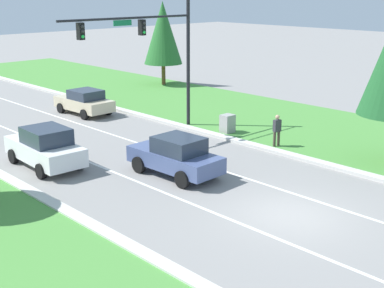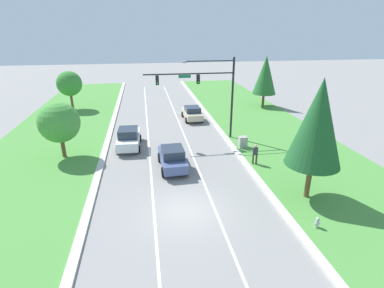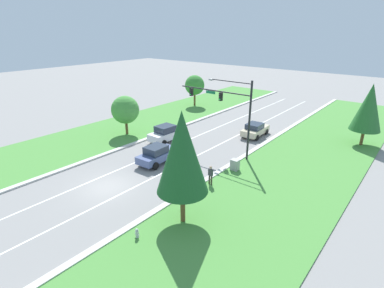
% 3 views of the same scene
% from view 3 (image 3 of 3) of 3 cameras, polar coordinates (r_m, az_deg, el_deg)
% --- Properties ---
extents(ground_plane, '(160.00, 160.00, 0.00)m').
position_cam_3_polar(ground_plane, '(25.47, -15.93, -7.83)').
color(ground_plane, gray).
extents(curb_strip_right, '(0.50, 90.00, 0.15)m').
position_cam_3_polar(curb_strip_right, '(21.59, -6.88, -12.52)').
color(curb_strip_right, beige).
rests_on(curb_strip_right, ground_plane).
extents(curb_strip_left, '(0.50, 90.00, 0.15)m').
position_cam_3_polar(curb_strip_left, '(29.85, -22.34, -4.07)').
color(curb_strip_left, beige).
rests_on(curb_strip_left, ground_plane).
extents(grass_verge_right, '(10.00, 90.00, 0.08)m').
position_cam_3_polar(grass_verge_right, '(18.88, 4.99, -18.22)').
color(grass_verge_right, '#4C8E3D').
rests_on(grass_verge_right, ground_plane).
extents(grass_verge_left, '(10.00, 90.00, 0.08)m').
position_cam_3_polar(grass_verge_left, '(34.30, -26.70, -1.60)').
color(grass_verge_left, '#4C8E3D').
rests_on(grass_verge_left, ground_plane).
extents(lane_stripe_inner_left, '(0.14, 81.00, 0.01)m').
position_cam_3_polar(lane_stripe_inner_left, '(26.82, -18.20, -6.55)').
color(lane_stripe_inner_left, white).
rests_on(lane_stripe_inner_left, ground_plane).
extents(lane_stripe_inner_right, '(0.14, 81.00, 0.01)m').
position_cam_3_polar(lane_stripe_inner_right, '(24.17, -13.39, -9.22)').
color(lane_stripe_inner_right, white).
rests_on(lane_stripe_inner_right, ground_plane).
extents(traffic_signal_mast, '(8.26, 0.41, 7.68)m').
position_cam_3_polar(traffic_signal_mast, '(29.24, 6.87, 7.48)').
color(traffic_signal_mast, black).
rests_on(traffic_signal_mast, ground_plane).
extents(white_sedan, '(2.17, 4.55, 1.84)m').
position_cam_3_polar(white_sedan, '(34.03, -4.84, 2.07)').
color(white_sedan, white).
rests_on(white_sedan, ground_plane).
extents(slate_blue_sedan, '(2.11, 4.39, 1.74)m').
position_cam_3_polar(slate_blue_sedan, '(28.54, -6.58, -1.93)').
color(slate_blue_sedan, '#475684').
rests_on(slate_blue_sedan, ground_plane).
extents(champagne_sedan, '(2.15, 4.27, 1.58)m').
position_cam_3_polar(champagne_sedan, '(36.27, 11.92, 2.72)').
color(champagne_sedan, beige).
rests_on(champagne_sedan, ground_plane).
extents(utility_cabinet, '(0.70, 0.60, 1.08)m').
position_cam_3_polar(utility_cabinet, '(27.17, 8.16, -4.00)').
color(utility_cabinet, '#9E9E99').
rests_on(utility_cabinet, ground_plane).
extents(pedestrian, '(0.42, 0.30, 1.69)m').
position_cam_3_polar(pedestrian, '(24.41, 3.55, -5.81)').
color(pedestrian, '#42382D').
rests_on(pedestrian, ground_plane).
extents(fire_hydrant, '(0.34, 0.20, 0.70)m').
position_cam_3_polar(fire_hydrant, '(19.27, -10.42, -16.45)').
color(fire_hydrant, '#B7B7BC').
rests_on(fire_hydrant, ground_plane).
extents(conifer_near_right_tree, '(3.28, 3.28, 7.60)m').
position_cam_3_polar(conifer_near_right_tree, '(18.11, -1.90, -1.70)').
color(conifer_near_right_tree, brown).
rests_on(conifer_near_right_tree, ground_plane).
extents(oak_near_left_tree, '(3.17, 3.17, 5.00)m').
position_cam_3_polar(oak_near_left_tree, '(49.36, 0.51, 11.13)').
color(oak_near_left_tree, brown).
rests_on(oak_near_left_tree, ground_plane).
extents(conifer_far_right_tree, '(3.11, 3.11, 6.77)m').
position_cam_3_polar(conifer_far_right_tree, '(36.60, 30.62, 6.02)').
color(conifer_far_right_tree, brown).
rests_on(conifer_far_right_tree, ground_plane).
extents(oak_far_left_tree, '(3.27, 3.27, 4.69)m').
position_cam_3_polar(oak_far_left_tree, '(36.25, -12.61, 6.36)').
color(oak_far_left_tree, brown).
rests_on(oak_far_left_tree, ground_plane).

